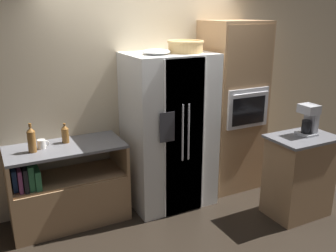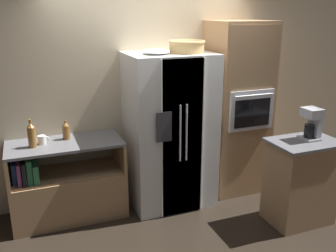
% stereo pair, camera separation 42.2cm
% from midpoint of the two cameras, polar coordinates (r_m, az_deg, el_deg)
% --- Properties ---
extents(ground_plane, '(20.00, 20.00, 0.00)m').
position_cam_midpoint_polar(ground_plane, '(4.81, -3.64, -11.55)').
color(ground_plane, black).
extents(wall_back, '(12.00, 0.06, 2.80)m').
position_cam_midpoint_polar(wall_back, '(4.70, -6.06, 5.94)').
color(wall_back, beige).
rests_on(wall_back, ground_plane).
extents(counter_left, '(1.26, 0.61, 0.91)m').
position_cam_midpoint_polar(counter_left, '(4.47, -17.79, -9.90)').
color(counter_left, '#A87F56').
rests_on(counter_left, ground_plane).
extents(refrigerator, '(0.99, 0.79, 1.85)m').
position_cam_midpoint_polar(refrigerator, '(4.50, -2.51, -0.76)').
color(refrigerator, white).
rests_on(refrigerator, ground_plane).
extents(wall_oven, '(0.73, 0.71, 2.20)m').
position_cam_midpoint_polar(wall_oven, '(4.95, 7.25, 2.92)').
color(wall_oven, '#A87F56').
rests_on(wall_oven, ground_plane).
extents(island_counter, '(0.74, 0.52, 0.96)m').
position_cam_midpoint_polar(island_counter, '(4.54, 16.79, -7.30)').
color(island_counter, '#A87F56').
rests_on(island_counter, ground_plane).
extents(wicker_basket, '(0.42, 0.42, 0.14)m').
position_cam_midpoint_polar(wicker_basket, '(4.33, -0.16, 12.09)').
color(wicker_basket, tan).
rests_on(wicker_basket, refrigerator).
extents(fruit_bowl, '(0.32, 0.32, 0.06)m').
position_cam_midpoint_polar(fruit_bowl, '(4.17, -4.79, 11.21)').
color(fruit_bowl, white).
rests_on(fruit_bowl, refrigerator).
extents(bottle_tall, '(0.08, 0.08, 0.31)m').
position_cam_midpoint_polar(bottle_tall, '(4.15, -22.87, -1.95)').
color(bottle_tall, brown).
rests_on(bottle_tall, counter_left).
extents(bottle_short, '(0.08, 0.08, 0.22)m').
position_cam_midpoint_polar(bottle_short, '(4.32, -18.14, -1.16)').
color(bottle_short, brown).
rests_on(bottle_short, counter_left).
extents(mug, '(0.12, 0.09, 0.10)m').
position_cam_midpoint_polar(mug, '(4.25, -21.42, -2.63)').
color(mug, silver).
rests_on(mug, counter_left).
extents(coffee_maker, '(0.17, 0.20, 0.35)m').
position_cam_midpoint_polar(coffee_maker, '(4.40, 18.20, 1.11)').
color(coffee_maker, '#B2B2B7').
rests_on(coffee_maker, island_counter).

